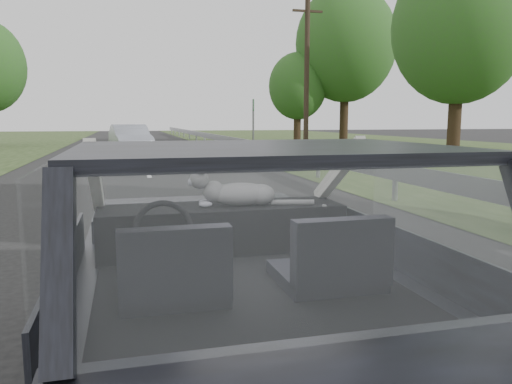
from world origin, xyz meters
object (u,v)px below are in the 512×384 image
subject_car (243,274)px  cat (240,193)px  utility_pole (307,75)px  highway_sign (253,123)px  other_car (130,140)px

subject_car → cat: 0.70m
utility_pole → highway_sign: bearing=98.8°
cat → utility_pole: 20.71m
subject_car → highway_sign: 26.81m
subject_car → other_car: 19.82m
other_car → utility_pole: (8.04, -0.09, 2.91)m
other_car → highway_sign: 9.39m
utility_pole → subject_car: bearing=-111.2°
highway_sign → utility_pole: (0.97, -6.23, 2.22)m
utility_pole → cat: bearing=-111.5°
other_car → highway_sign: (7.08, 6.14, 0.69)m
subject_car → highway_sign: highway_sign is taller
cat → utility_pole: size_ratio=0.08×
subject_car → other_car: subject_car is taller
highway_sign → cat: bearing=-93.7°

